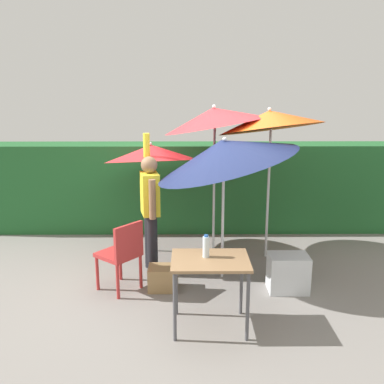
{
  "coord_description": "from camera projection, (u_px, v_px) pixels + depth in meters",
  "views": [
    {
      "loc": [
        -0.04,
        -5.33,
        2.46
      ],
      "look_at": [
        0.0,
        0.3,
        1.1
      ],
      "focal_mm": 40.09,
      "sensor_mm": 36.0,
      "label": 1
    }
  ],
  "objects": [
    {
      "name": "ground_plane",
      "position": [
        192.0,
        277.0,
        5.76
      ],
      "size": [
        24.0,
        24.0,
        0.0
      ],
      "primitive_type": "plane",
      "color": "gray"
    },
    {
      "name": "hedge_row",
      "position": [
        191.0,
        187.0,
        7.59
      ],
      "size": [
        8.0,
        0.7,
        1.53
      ],
      "primitive_type": "cube",
      "color": "#23602D",
      "rests_on": "ground_plane"
    },
    {
      "name": "umbrella_rainbow",
      "position": [
        224.0,
        153.0,
        5.33
      ],
      "size": [
        1.83,
        1.81,
        2.09
      ],
      "color": "silver",
      "rests_on": "ground_plane"
    },
    {
      "name": "umbrella_orange",
      "position": [
        152.0,
        153.0,
        6.31
      ],
      "size": [
        1.42,
        1.42,
        1.8
      ],
      "color": "silver",
      "rests_on": "ground_plane"
    },
    {
      "name": "umbrella_yellow",
      "position": [
        214.0,
        117.0,
        6.13
      ],
      "size": [
        1.53,
        1.5,
        2.37
      ],
      "color": "silver",
      "rests_on": "ground_plane"
    },
    {
      "name": "umbrella_navy",
      "position": [
        270.0,
        120.0,
        5.97
      ],
      "size": [
        1.52,
        1.49,
        2.35
      ],
      "color": "silver",
      "rests_on": "ground_plane"
    },
    {
      "name": "person_vendor",
      "position": [
        150.0,
        206.0,
        5.74
      ],
      "size": [
        0.29,
        0.56,
        1.88
      ],
      "color": "black",
      "rests_on": "ground_plane"
    },
    {
      "name": "chair_plastic",
      "position": [
        122.0,
        252.0,
        5.25
      ],
      "size": [
        0.62,
        0.62,
        0.89
      ],
      "color": "#B72D2D",
      "rests_on": "ground_plane"
    },
    {
      "name": "cooler_box",
      "position": [
        288.0,
        273.0,
        5.32
      ],
      "size": [
        0.49,
        0.34,
        0.47
      ],
      "primitive_type": "cube",
      "color": "silver",
      "rests_on": "ground_plane"
    },
    {
      "name": "crate_cardboard",
      "position": [
        163.0,
        278.0,
        5.37
      ],
      "size": [
        0.37,
        0.3,
        0.3
      ],
      "primitive_type": "cube",
      "color": "#9E7A4C",
      "rests_on": "ground_plane"
    },
    {
      "name": "folding_table",
      "position": [
        210.0,
        268.0,
        4.4
      ],
      "size": [
        0.8,
        0.6,
        0.77
      ],
      "color": "#4C4C51",
      "rests_on": "ground_plane"
    },
    {
      "name": "bottle_water",
      "position": [
        206.0,
        247.0,
        4.41
      ],
      "size": [
        0.07,
        0.07,
        0.24
      ],
      "color": "silver",
      "rests_on": "folding_table"
    }
  ]
}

